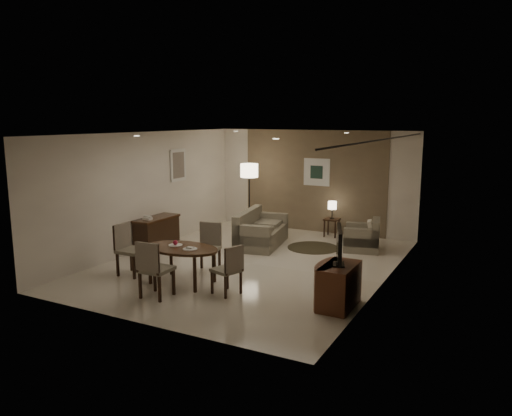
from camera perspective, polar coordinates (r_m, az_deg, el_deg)
The scene contains 31 objects.
room_shell at distance 10.57m, azimuth 0.51°, elevation 1.24°, with size 5.50×7.00×2.70m.
taupe_accent at distance 13.36m, azimuth 6.57°, elevation 3.06°, with size 3.96×0.03×2.70m, color #746148.
curtain_wall at distance 9.28m, azimuth 14.22°, elevation -0.53°, with size 0.08×6.70×2.58m, color beige, non-canonical shape.
curtain_rod at distance 9.14m, azimuth 14.58°, elevation 7.63°, with size 0.03×0.03×6.80m, color black.
art_back_frame at distance 13.27m, azimuth 6.96°, elevation 4.09°, with size 0.72×0.03×0.72m, color silver.
art_back_canvas at distance 13.26m, azimuth 6.93°, elevation 4.09°, with size 0.34×0.01×0.34m, color #1C3328.
art_left_frame at distance 12.62m, azimuth -8.89°, elevation 4.87°, with size 0.03×0.60×0.80m, color silver.
art_left_canvas at distance 12.61m, azimuth -8.84°, elevation 4.87°, with size 0.01×0.46×0.64m, color gray.
downlight_nl at distance 9.40m, azimuth -13.47°, elevation 8.02°, with size 0.10×0.10×0.01m, color white.
downlight_nr at distance 7.85m, azimuth 2.28°, elevation 7.91°, with size 0.10×0.10×0.01m, color white.
downlight_fl at distance 12.34m, azimuth -2.33°, elevation 8.75°, with size 0.10×0.10×0.01m, color white.
downlight_fr at distance 11.21m, azimuth 10.30°, elevation 8.45°, with size 0.10×0.10×0.01m, color white.
console_desk at distance 11.77m, azimuth -11.27°, elevation -2.87°, with size 0.48×1.20×0.75m, color #432A15, non-canonical shape.
telephone at distance 11.46m, azimuth -12.28°, elevation -1.09°, with size 0.20×0.14×0.09m, color white, non-canonical shape.
tv_cabinet at distance 8.20m, azimuth 9.48°, elevation -8.79°, with size 0.48×0.90×0.70m, color #5C2D1B, non-canonical shape.
flat_tv at distance 8.01m, azimuth 9.49°, elevation -4.24°, with size 0.06×0.88×0.60m, color black, non-canonical shape.
dining_table at distance 9.33m, azimuth -8.42°, elevation -6.48°, with size 1.44×0.90×0.68m, color #432A15, non-canonical shape.
chair_near at distance 8.66m, azimuth -11.30°, elevation -6.79°, with size 0.48×0.48×1.00m, color gray, non-canonical shape.
chair_far at distance 9.89m, azimuth -5.62°, elevation -4.60°, with size 0.46×0.46×0.96m, color gray, non-canonical shape.
chair_left at distance 9.94m, azimuth -13.98°, elevation -4.67°, with size 0.48×0.48×1.00m, color gray, non-canonical shape.
chair_right at distance 8.66m, azimuth -3.41°, elevation -7.00°, with size 0.43×0.43×0.88m, color gray, non-canonical shape.
plate_a at distance 9.38m, azimuth -9.19°, elevation -4.22°, with size 0.26×0.26×0.02m, color white.
plate_b at distance 9.07m, azimuth -7.54°, elevation -4.67°, with size 0.26×0.26×0.02m, color white.
fruit_apple at distance 9.36m, azimuth -9.20°, elevation -3.90°, with size 0.09×0.09×0.09m, color maroon.
napkin at distance 9.06m, azimuth -7.54°, elevation -4.53°, with size 0.12×0.08×0.03m, color white.
round_rug at distance 11.83m, azimuth 6.54°, elevation -4.51°, with size 1.20×1.20×0.01m, color #38331F.
sofa at distance 11.90m, azimuth 0.65°, elevation -2.33°, with size 0.88×1.76×0.83m, color gray, non-canonical shape.
armchair at distance 11.73m, azimuth 12.02°, elevation -2.98°, with size 0.82×0.78×0.73m, color gray, non-canonical shape.
side_table at distance 12.96m, azimuth 8.64°, elevation -2.22°, with size 0.37×0.37×0.47m, color black, non-canonical shape.
table_lamp at distance 12.87m, azimuth 8.70°, elevation -0.12°, with size 0.22×0.22×0.50m, color #FFEAC1, non-canonical shape.
floor_lamp at distance 13.19m, azimuth -0.77°, elevation 1.12°, with size 0.46×0.46×1.83m, color #FFE5B7, non-canonical shape.
Camera 1 is at (4.77, -8.89, 3.00)m, focal length 35.00 mm.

